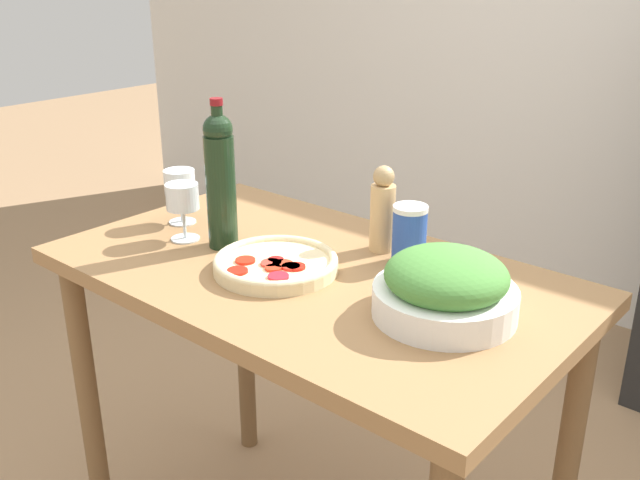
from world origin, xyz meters
TOP-DOWN VIEW (x-y plane):
  - wall_back at (-0.00, 2.03)m, footprint 6.40×0.08m
  - prep_counter at (0.00, 0.00)m, footprint 1.21×0.70m
  - wine_bottle at (-0.25, -0.03)m, footprint 0.07×0.07m
  - wine_glass_near at (-0.36, -0.07)m, footprint 0.08×0.08m
  - wine_glass_far at (-0.46, 0.01)m, footprint 0.08×0.08m
  - pepper_mill at (0.06, 0.20)m, footprint 0.06×0.06m
  - salad_bowl at (0.35, -0.00)m, footprint 0.29×0.29m
  - homemade_pizza at (-0.05, -0.06)m, footprint 0.28×0.28m
  - salt_canister at (0.15, 0.17)m, footprint 0.08×0.08m

SIDE VIEW (x-z plane):
  - prep_counter at x=0.00m, z-range 0.33..1.25m
  - homemade_pizza at x=-0.05m, z-range 0.93..0.96m
  - salad_bowl at x=0.35m, z-range 0.92..1.06m
  - salt_canister at x=0.15m, z-range 0.93..1.07m
  - pepper_mill at x=0.06m, z-range 0.92..1.13m
  - wine_glass_near at x=-0.36m, z-range 0.96..1.10m
  - wine_glass_far at x=-0.46m, z-range 0.96..1.10m
  - wine_bottle at x=-0.25m, z-range 0.92..1.28m
  - wall_back at x=0.00m, z-range 0.00..2.60m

